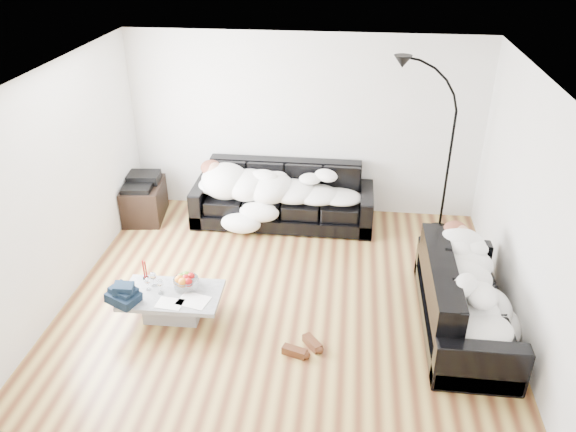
# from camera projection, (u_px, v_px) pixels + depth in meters

# --- Properties ---
(ground) EXTENTS (5.00, 5.00, 0.00)m
(ground) POSITION_uv_depth(u_px,v_px,m) (285.00, 295.00, 6.61)
(ground) COLOR brown
(ground) RESTS_ON ground
(wall_back) EXTENTS (5.00, 0.02, 2.60)m
(wall_back) POSITION_uv_depth(u_px,v_px,m) (304.00, 126.00, 7.95)
(wall_back) COLOR silver
(wall_back) RESTS_ON ground
(wall_left) EXTENTS (0.02, 4.50, 2.60)m
(wall_left) POSITION_uv_depth(u_px,v_px,m) (62.00, 185.00, 6.24)
(wall_left) COLOR silver
(wall_left) RESTS_ON ground
(wall_right) EXTENTS (0.02, 4.50, 2.60)m
(wall_right) POSITION_uv_depth(u_px,v_px,m) (527.00, 209.00, 5.73)
(wall_right) COLOR silver
(wall_right) RESTS_ON ground
(ceiling) EXTENTS (5.00, 5.00, 0.00)m
(ceiling) POSITION_uv_depth(u_px,v_px,m) (284.00, 75.00, 5.36)
(ceiling) COLOR white
(ceiling) RESTS_ON ground
(sofa_back) EXTENTS (2.55, 0.88, 0.83)m
(sofa_back) POSITION_uv_depth(u_px,v_px,m) (283.00, 196.00, 7.98)
(sofa_back) COLOR black
(sofa_back) RESTS_ON ground
(sofa_right) EXTENTS (0.86, 2.00, 0.81)m
(sofa_right) POSITION_uv_depth(u_px,v_px,m) (466.00, 296.00, 5.92)
(sofa_right) COLOR black
(sofa_right) RESTS_ON ground
(sleeper_back) EXTENTS (2.16, 0.75, 0.43)m
(sleeper_back) POSITION_uv_depth(u_px,v_px,m) (282.00, 183.00, 7.83)
(sleeper_back) COLOR white
(sleeper_back) RESTS_ON sofa_back
(sleeper_right) EXTENTS (0.72, 1.71, 0.42)m
(sleeper_right) POSITION_uv_depth(u_px,v_px,m) (470.00, 279.00, 5.81)
(sleeper_right) COLOR white
(sleeper_right) RESTS_ON sofa_right
(teal_cushion) EXTENTS (0.42, 0.38, 0.20)m
(teal_cushion) POSITION_uv_depth(u_px,v_px,m) (456.00, 240.00, 6.31)
(teal_cushion) COLOR #0D5C38
(teal_cushion) RESTS_ON sofa_right
(coffee_table) EXTENTS (1.09, 0.65, 0.31)m
(coffee_table) POSITION_uv_depth(u_px,v_px,m) (173.00, 305.00, 6.19)
(coffee_table) COLOR #939699
(coffee_table) RESTS_ON ground
(fruit_bowl) EXTENTS (0.29, 0.29, 0.17)m
(fruit_bowl) POSITION_uv_depth(u_px,v_px,m) (186.00, 280.00, 6.18)
(fruit_bowl) COLOR white
(fruit_bowl) RESTS_ON coffee_table
(wine_glass_a) EXTENTS (0.09, 0.09, 0.18)m
(wine_glass_a) POSITION_uv_depth(u_px,v_px,m) (153.00, 280.00, 6.19)
(wine_glass_a) COLOR white
(wine_glass_a) RESTS_ON coffee_table
(wine_glass_b) EXTENTS (0.08, 0.08, 0.15)m
(wine_glass_b) POSITION_uv_depth(u_px,v_px,m) (148.00, 284.00, 6.14)
(wine_glass_b) COLOR white
(wine_glass_b) RESTS_ON coffee_table
(wine_glass_c) EXTENTS (0.09, 0.09, 0.18)m
(wine_glass_c) POSITION_uv_depth(u_px,v_px,m) (160.00, 286.00, 6.07)
(wine_glass_c) COLOR white
(wine_glass_c) RESTS_ON coffee_table
(candle_left) EXTENTS (0.05, 0.05, 0.25)m
(candle_left) POSITION_uv_depth(u_px,v_px,m) (144.00, 270.00, 6.29)
(candle_left) COLOR maroon
(candle_left) RESTS_ON coffee_table
(candle_right) EXTENTS (0.05, 0.05, 0.22)m
(candle_right) POSITION_uv_depth(u_px,v_px,m) (146.00, 270.00, 6.31)
(candle_right) COLOR maroon
(candle_right) RESTS_ON coffee_table
(newspaper_a) EXTENTS (0.37, 0.31, 0.01)m
(newspaper_a) POSITION_uv_depth(u_px,v_px,m) (193.00, 300.00, 5.99)
(newspaper_a) COLOR silver
(newspaper_a) RESTS_ON coffee_table
(newspaper_b) EXTENTS (0.29, 0.22, 0.01)m
(newspaper_b) POSITION_uv_depth(u_px,v_px,m) (170.00, 303.00, 5.95)
(newspaper_b) COLOR silver
(newspaper_b) RESTS_ON coffee_table
(navy_jacket) EXTENTS (0.37, 0.32, 0.17)m
(navy_jacket) POSITION_uv_depth(u_px,v_px,m) (121.00, 290.00, 5.89)
(navy_jacket) COLOR black
(navy_jacket) RESTS_ON coffee_table
(shoes) EXTENTS (0.52, 0.48, 0.10)m
(shoes) POSITION_uv_depth(u_px,v_px,m) (303.00, 347.00, 5.75)
(shoes) COLOR #472311
(shoes) RESTS_ON ground
(av_cabinet) EXTENTS (0.63, 0.84, 0.53)m
(av_cabinet) POSITION_uv_depth(u_px,v_px,m) (144.00, 201.00, 8.17)
(av_cabinet) COLOR black
(av_cabinet) RESTS_ON ground
(stereo) EXTENTS (0.47, 0.38, 0.13)m
(stereo) POSITION_uv_depth(u_px,v_px,m) (141.00, 180.00, 8.01)
(stereo) COLOR black
(stereo) RESTS_ON av_cabinet
(floor_lamp) EXTENTS (0.84, 0.60, 2.13)m
(floor_lamp) POSITION_uv_depth(u_px,v_px,m) (449.00, 160.00, 7.46)
(floor_lamp) COLOR black
(floor_lamp) RESTS_ON ground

